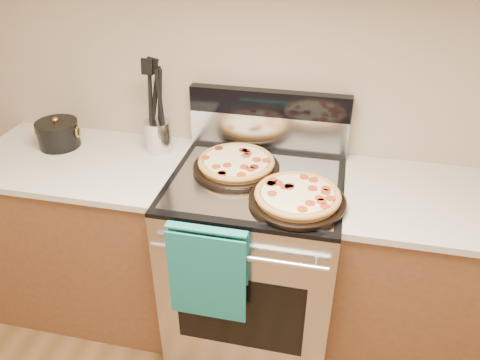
% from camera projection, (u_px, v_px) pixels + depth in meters
% --- Properties ---
extents(wall_back, '(4.00, 0.00, 4.00)m').
position_uv_depth(wall_back, '(272.00, 60.00, 2.12)').
color(wall_back, tan).
rests_on(wall_back, ground).
extents(range_body, '(0.76, 0.68, 0.90)m').
position_uv_depth(range_body, '(254.00, 262.00, 2.29)').
color(range_body, '#B7B7BC').
rests_on(range_body, ground).
extents(oven_window, '(0.56, 0.01, 0.40)m').
position_uv_depth(oven_window, '(239.00, 313.00, 2.01)').
color(oven_window, black).
rests_on(oven_window, range_body).
extents(cooktop, '(0.76, 0.68, 0.02)m').
position_uv_depth(cooktop, '(256.00, 182.00, 2.05)').
color(cooktop, black).
rests_on(cooktop, range_body).
extents(backsplash_lower, '(0.76, 0.06, 0.18)m').
position_uv_depth(backsplash_lower, '(268.00, 132.00, 2.26)').
color(backsplash_lower, silver).
rests_on(backsplash_lower, cooktop).
extents(backsplash_upper, '(0.76, 0.06, 0.12)m').
position_uv_depth(backsplash_upper, '(269.00, 103.00, 2.18)').
color(backsplash_upper, black).
rests_on(backsplash_upper, backsplash_lower).
extents(oven_handle, '(0.70, 0.03, 0.03)m').
position_uv_depth(oven_handle, '(237.00, 256.00, 1.80)').
color(oven_handle, silver).
rests_on(oven_handle, range_body).
extents(dish_towel, '(0.32, 0.05, 0.42)m').
position_uv_depth(dish_towel, '(208.00, 271.00, 1.87)').
color(dish_towel, '#19747D').
rests_on(dish_towel, oven_handle).
extents(foil_sheet, '(0.70, 0.55, 0.01)m').
position_uv_depth(foil_sheet, '(255.00, 183.00, 2.02)').
color(foil_sheet, gray).
rests_on(foil_sheet, cooktop).
extents(cabinet_left, '(1.00, 0.62, 0.88)m').
position_uv_depth(cabinet_left, '(93.00, 236.00, 2.48)').
color(cabinet_left, brown).
rests_on(cabinet_left, ground).
extents(countertop_left, '(1.02, 0.64, 0.03)m').
position_uv_depth(countertop_left, '(77.00, 161.00, 2.25)').
color(countertop_left, beige).
rests_on(countertop_left, cabinet_left).
extents(cabinet_right, '(1.00, 0.62, 0.88)m').
position_uv_depth(cabinet_right, '(442.00, 287.00, 2.16)').
color(cabinet_right, brown).
rests_on(cabinet_right, ground).
extents(countertop_right, '(1.02, 0.64, 0.03)m').
position_uv_depth(countertop_right, '(467.00, 206.00, 1.92)').
color(countertop_right, beige).
rests_on(countertop_right, cabinet_right).
extents(pepperoni_pizza_back, '(0.43, 0.43, 0.05)m').
position_uv_depth(pepperoni_pizza_back, '(236.00, 164.00, 2.11)').
color(pepperoni_pizza_back, '#A96C33').
rests_on(pepperoni_pizza_back, foil_sheet).
extents(pepperoni_pizza_front, '(0.45, 0.45, 0.05)m').
position_uv_depth(pepperoni_pizza_front, '(297.00, 197.00, 1.88)').
color(pepperoni_pizza_front, '#A96C33').
rests_on(pepperoni_pizza_front, foil_sheet).
extents(utensil_crock, '(0.13, 0.13, 0.16)m').
position_uv_depth(utensil_crock, '(158.00, 136.00, 2.27)').
color(utensil_crock, silver).
rests_on(utensil_crock, countertop_left).
extents(saucepan, '(0.22, 0.22, 0.12)m').
position_uv_depth(saucepan, '(58.00, 135.00, 2.32)').
color(saucepan, black).
rests_on(saucepan, countertop_left).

